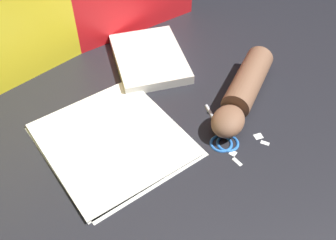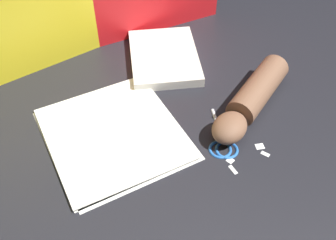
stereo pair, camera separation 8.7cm
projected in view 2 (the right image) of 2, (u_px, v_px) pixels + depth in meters
name	position (u px, v px, depth m)	size (l,w,h in m)	color
ground_plane	(156.00, 136.00, 0.92)	(6.00, 6.00, 0.00)	black
paper_stack	(114.00, 134.00, 0.92)	(0.32, 0.34, 0.01)	white
book_closed	(164.00, 57.00, 1.11)	(0.27, 0.30, 0.03)	silver
scissors	(223.00, 141.00, 0.90)	(0.14, 0.16, 0.01)	silver
hand_forearm	(251.00, 99.00, 0.96)	(0.32, 0.20, 0.07)	brown
paper_scrap_near	(260.00, 146.00, 0.90)	(0.02, 0.02, 0.00)	white
paper_scrap_mid	(265.00, 154.00, 0.88)	(0.02, 0.02, 0.00)	white
paper_scrap_far	(230.00, 160.00, 0.87)	(0.02, 0.02, 0.00)	white
paper_scrap_side	(233.00, 170.00, 0.85)	(0.01, 0.03, 0.00)	white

